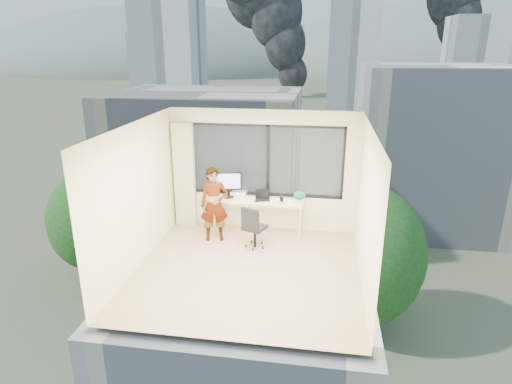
% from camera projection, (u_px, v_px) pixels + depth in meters
% --- Properties ---
extents(floor, '(4.00, 4.00, 0.01)m').
position_uv_depth(floor, '(247.00, 270.00, 7.83)').
color(floor, tan).
rests_on(floor, ground).
extents(ceiling, '(4.00, 4.00, 0.01)m').
position_uv_depth(ceiling, '(246.00, 127.00, 6.99)').
color(ceiling, white).
rests_on(ceiling, ground).
extents(wall_front, '(4.00, 0.01, 2.60)m').
position_uv_depth(wall_front, '(220.00, 256.00, 5.54)').
color(wall_front, beige).
rests_on(wall_front, ground).
extents(wall_left, '(0.01, 4.00, 2.60)m').
position_uv_depth(wall_left, '(136.00, 196.00, 7.70)').
color(wall_left, beige).
rests_on(wall_left, ground).
extents(wall_right, '(0.01, 4.00, 2.60)m').
position_uv_depth(wall_right, '(367.00, 209.00, 7.11)').
color(wall_right, beige).
rests_on(wall_right, ground).
extents(window_wall, '(3.30, 0.16, 1.55)m').
position_uv_depth(window_wall, '(266.00, 160.00, 9.20)').
color(window_wall, black).
rests_on(window_wall, ground).
extents(curtain, '(0.45, 0.14, 2.30)m').
position_uv_depth(curtain, '(185.00, 175.00, 9.47)').
color(curtain, beige).
rests_on(curtain, floor).
extents(desk, '(1.80, 0.60, 0.75)m').
position_uv_depth(desk, '(261.00, 216.00, 9.26)').
color(desk, '#C9AF87').
rests_on(desk, floor).
extents(chair, '(0.59, 0.59, 0.90)m').
position_uv_depth(chair, '(255.00, 226.00, 8.58)').
color(chair, black).
rests_on(chair, floor).
extents(person, '(0.65, 0.52, 1.54)m').
position_uv_depth(person, '(214.00, 205.00, 8.81)').
color(person, '#2D2D33').
rests_on(person, floor).
extents(monitor, '(0.58, 0.22, 0.57)m').
position_uv_depth(monitor, '(228.00, 185.00, 9.22)').
color(monitor, black).
rests_on(monitor, desk).
extents(game_console, '(0.34, 0.29, 0.08)m').
position_uv_depth(game_console, '(239.00, 193.00, 9.43)').
color(game_console, white).
rests_on(game_console, desk).
extents(laptop, '(0.35, 0.37, 0.20)m').
position_uv_depth(laptop, '(263.00, 195.00, 9.11)').
color(laptop, black).
rests_on(laptop, desk).
extents(cellphone, '(0.11, 0.07, 0.01)m').
position_uv_depth(cellphone, '(256.00, 201.00, 9.03)').
color(cellphone, black).
rests_on(cellphone, desk).
extents(pen_cup, '(0.08, 0.08, 0.10)m').
position_uv_depth(pen_cup, '(282.00, 199.00, 9.05)').
color(pen_cup, black).
rests_on(pen_cup, desk).
extents(handbag, '(0.26, 0.15, 0.19)m').
position_uv_depth(handbag, '(299.00, 195.00, 9.14)').
color(handbag, '#0D5246').
rests_on(handbag, desk).
extents(exterior_ground, '(400.00, 400.00, 0.04)m').
position_uv_depth(exterior_ground, '(320.00, 110.00, 124.55)').
color(exterior_ground, '#515B3D').
rests_on(exterior_ground, ground).
extents(near_bldg_a, '(16.00, 12.00, 14.00)m').
position_uv_depth(near_bldg_a, '(208.00, 170.00, 39.46)').
color(near_bldg_a, beige).
rests_on(near_bldg_a, exterior_ground).
extents(near_bldg_b, '(14.00, 13.00, 16.00)m').
position_uv_depth(near_bldg_b, '(431.00, 148.00, 43.54)').
color(near_bldg_b, white).
rests_on(near_bldg_b, exterior_ground).
extents(far_tower_a, '(14.00, 14.00, 28.00)m').
position_uv_depth(far_tower_a, '(171.00, 62.00, 101.79)').
color(far_tower_a, silver).
rests_on(far_tower_a, exterior_ground).
extents(far_tower_b, '(13.00, 13.00, 30.00)m').
position_uv_depth(far_tower_b, '(352.00, 55.00, 118.54)').
color(far_tower_b, silver).
rests_on(far_tower_b, exterior_ground).
extents(far_tower_c, '(15.00, 15.00, 26.00)m').
position_uv_depth(far_tower_c, '(472.00, 61.00, 132.46)').
color(far_tower_c, silver).
rests_on(far_tower_c, exterior_ground).
extents(far_tower_d, '(16.00, 14.00, 22.00)m').
position_uv_depth(far_tower_d, '(157.00, 64.00, 157.85)').
color(far_tower_d, silver).
rests_on(far_tower_d, exterior_ground).
extents(hill_a, '(288.00, 216.00, 90.00)m').
position_uv_depth(hill_a, '(165.00, 69.00, 329.15)').
color(hill_a, slate).
rests_on(hill_a, exterior_ground).
extents(hill_b, '(300.00, 220.00, 96.00)m').
position_uv_depth(hill_b, '(472.00, 72.00, 296.90)').
color(hill_b, slate).
rests_on(hill_b, exterior_ground).
extents(tree_a, '(7.00, 7.00, 8.00)m').
position_uv_depth(tree_a, '(96.00, 231.00, 33.97)').
color(tree_a, '#164416').
rests_on(tree_a, exterior_ground).
extents(tree_b, '(7.60, 7.60, 9.00)m').
position_uv_depth(tree_b, '(361.00, 270.00, 27.14)').
color(tree_b, '#164416').
rests_on(tree_b, exterior_ground).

